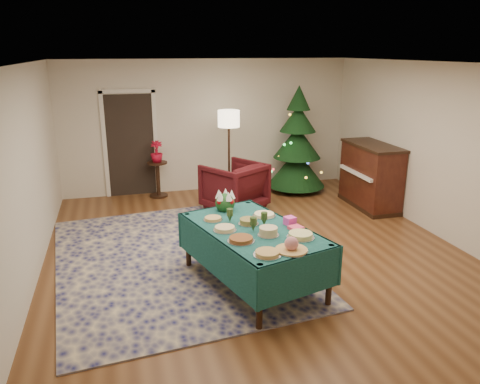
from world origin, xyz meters
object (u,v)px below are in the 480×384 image
object	(u,v)px
buffet_table	(253,240)
floor_lamp	(229,124)
side_table	(158,180)
armchair	(234,184)
christmas_tree	(297,145)
potted_plant	(157,156)
piano	(370,176)
gift_box	(290,221)

from	to	relation	value
buffet_table	floor_lamp	xyz separation A→B (m)	(0.59, 3.66, 0.87)
buffet_table	side_table	world-z (taller)	buffet_table
floor_lamp	armchair	bearing A→B (deg)	-96.82
armchair	floor_lamp	bearing A→B (deg)	-129.19
side_table	christmas_tree	bearing A→B (deg)	-5.98
armchair	floor_lamp	distance (m)	1.26
potted_plant	christmas_tree	world-z (taller)	christmas_tree
armchair	piano	xyz separation A→B (m)	(2.52, -0.49, 0.10)
gift_box	armchair	bearing A→B (deg)	89.56
side_table	piano	xyz separation A→B (m)	(3.80, -1.67, 0.24)
gift_box	armchair	xyz separation A→B (m)	(0.02, 2.90, -0.33)
buffet_table	side_table	xyz separation A→B (m)	(-0.79, 4.07, -0.26)
christmas_tree	piano	distance (m)	1.71
floor_lamp	potted_plant	world-z (taller)	floor_lamp
side_table	christmas_tree	xyz separation A→B (m)	(2.86, -0.30, 0.63)
armchair	christmas_tree	bearing A→B (deg)	176.71
buffet_table	piano	distance (m)	3.86
gift_box	potted_plant	size ratio (longest dim) A/B	0.29
side_table	potted_plant	size ratio (longest dim) A/B	1.69
buffet_table	potted_plant	xyz separation A→B (m)	(-0.79, 4.07, 0.22)
armchair	side_table	xyz separation A→B (m)	(-1.29, 1.18, -0.14)
side_table	buffet_table	bearing A→B (deg)	-79.08
armchair	side_table	distance (m)	1.75
buffet_table	gift_box	world-z (taller)	gift_box
floor_lamp	buffet_table	bearing A→B (deg)	-99.21
christmas_tree	armchair	bearing A→B (deg)	-150.91
gift_box	potted_plant	world-z (taller)	potted_plant
christmas_tree	side_table	bearing A→B (deg)	174.02
potted_plant	piano	bearing A→B (deg)	-23.71
gift_box	floor_lamp	world-z (taller)	floor_lamp
buffet_table	piano	bearing A→B (deg)	38.46
christmas_tree	gift_box	bearing A→B (deg)	-112.97
armchair	side_table	bearing A→B (deg)	-74.83
buffet_table	potted_plant	distance (m)	4.15
christmas_tree	piano	bearing A→B (deg)	-55.55
potted_plant	side_table	bearing A→B (deg)	0.00
armchair	floor_lamp	world-z (taller)	floor_lamp
gift_box	floor_lamp	distance (m)	3.72
buffet_table	armchair	xyz separation A→B (m)	(0.50, 2.89, -0.12)
buffet_table	side_table	bearing A→B (deg)	100.92
floor_lamp	side_table	size ratio (longest dim) A/B	2.43
gift_box	floor_lamp	bearing A→B (deg)	88.22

